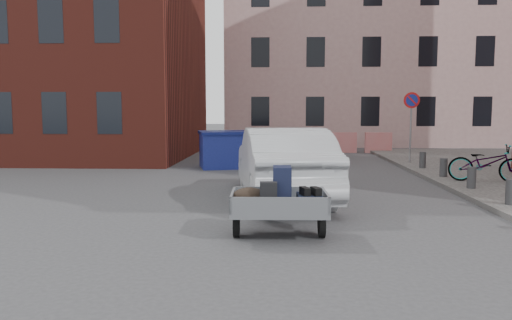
{
  "coord_description": "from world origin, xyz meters",
  "views": [
    {
      "loc": [
        1.05,
        -9.55,
        2.17
      ],
      "look_at": [
        0.57,
        0.75,
        1.1
      ],
      "focal_mm": 35.0,
      "sensor_mm": 36.0,
      "label": 1
    }
  ],
  "objects_px": {
    "silver_car": "(283,163)",
    "bicycle": "(486,163)",
    "dumpster": "(243,149)",
    "trailer": "(278,202)"
  },
  "relations": [
    {
      "from": "dumpster",
      "to": "silver_car",
      "type": "relative_size",
      "value": 0.67
    },
    {
      "from": "trailer",
      "to": "silver_car",
      "type": "relative_size",
      "value": 0.35
    },
    {
      "from": "dumpster",
      "to": "bicycle",
      "type": "height_order",
      "value": "dumpster"
    },
    {
      "from": "dumpster",
      "to": "bicycle",
      "type": "relative_size",
      "value": 1.74
    },
    {
      "from": "trailer",
      "to": "bicycle",
      "type": "bearing_deg",
      "value": 43.88
    },
    {
      "from": "silver_car",
      "to": "bicycle",
      "type": "xyz_separation_m",
      "value": [
        5.71,
        2.27,
        -0.21
      ]
    },
    {
      "from": "trailer",
      "to": "silver_car",
      "type": "distance_m",
      "value": 3.62
    },
    {
      "from": "silver_car",
      "to": "bicycle",
      "type": "bearing_deg",
      "value": -166.67
    },
    {
      "from": "dumpster",
      "to": "silver_car",
      "type": "distance_m",
      "value": 6.6
    },
    {
      "from": "trailer",
      "to": "bicycle",
      "type": "height_order",
      "value": "trailer"
    }
  ]
}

